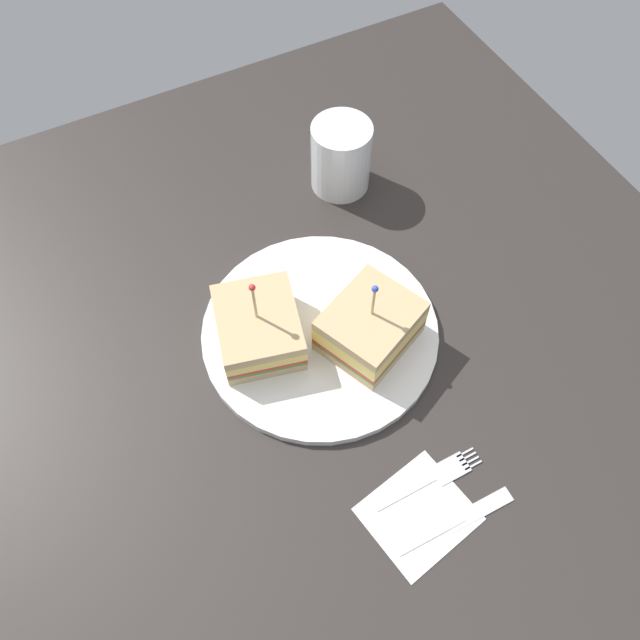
{
  "coord_description": "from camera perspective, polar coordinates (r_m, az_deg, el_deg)",
  "views": [
    {
      "loc": [
        31.68,
        -16.36,
        61.89
      ],
      "look_at": [
        0.0,
        0.0,
        3.07
      ],
      "focal_mm": 35.62,
      "sensor_mm": 36.0,
      "label": 1
    }
  ],
  "objects": [
    {
      "name": "drink_glass",
      "position": [
        0.82,
        1.88,
        14.22
      ],
      "size": [
        7.57,
        7.57,
        9.19
      ],
      "color": "gold",
      "rests_on": "ground_plane"
    },
    {
      "name": "plate",
      "position": [
        0.71,
        0.0,
        -1.06
      ],
      "size": [
        26.38,
        26.38,
        1.07
      ],
      "primitive_type": "cylinder",
      "color": "white",
      "rests_on": "ground_plane"
    },
    {
      "name": "ground_plane",
      "position": [
        0.72,
        0.0,
        -1.67
      ],
      "size": [
        93.46,
        93.46,
        2.0
      ],
      "primitive_type": "cube",
      "color": "#2D2826"
    },
    {
      "name": "sandwich_half_back",
      "position": [
        0.68,
        -5.54,
        -0.67
      ],
      "size": [
        11.73,
        10.68,
        10.29
      ],
      "color": "tan",
      "rests_on": "plate"
    },
    {
      "name": "fork",
      "position": [
        0.66,
        10.66,
        -13.51
      ],
      "size": [
        2.21,
        11.88,
        0.35
      ],
      "color": "silver",
      "rests_on": "ground_plane"
    },
    {
      "name": "sandwich_half_front",
      "position": [
        0.68,
        4.52,
        -0.59
      ],
      "size": [
        11.39,
        12.13,
        10.24
      ],
      "color": "tan",
      "rests_on": "plate"
    },
    {
      "name": "knife",
      "position": [
        0.65,
        12.65,
        -17.03
      ],
      "size": [
        1.58,
        12.64,
        0.35
      ],
      "color": "silver",
      "rests_on": "ground_plane"
    },
    {
      "name": "napkin",
      "position": [
        0.64,
        8.83,
        -16.84
      ],
      "size": [
        10.28,
        11.05,
        0.15
      ],
      "primitive_type": "cube",
      "rotation": [
        0.0,
        0.0,
        8.04
      ],
      "color": "white",
      "rests_on": "ground_plane"
    }
  ]
}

